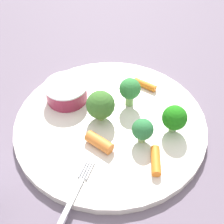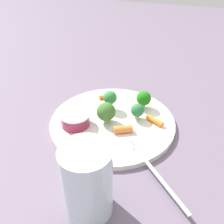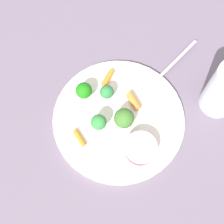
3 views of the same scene
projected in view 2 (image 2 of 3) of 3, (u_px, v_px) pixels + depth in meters
The scene contains 12 objects.
ground_plane at pixel (112, 124), 0.60m from camera, with size 2.40×2.40×0.00m, color #635667.
plate at pixel (112, 122), 0.59m from camera, with size 0.28×0.28×0.01m, color silver.
sauce_cup at pixel (75, 119), 0.57m from camera, with size 0.07×0.07×0.03m.
broccoli_floret_0 at pixel (144, 98), 0.61m from camera, with size 0.04×0.04×0.04m.
broccoli_floret_1 at pixel (106, 112), 0.57m from camera, with size 0.04×0.04×0.05m.
broccoli_floret_2 at pixel (110, 98), 0.61m from camera, with size 0.03×0.03×0.05m.
broccoli_floret_3 at pixel (137, 111), 0.58m from camera, with size 0.03×0.03×0.04m.
carrot_stick_0 at pixel (123, 129), 0.55m from camera, with size 0.02×0.02×0.04m, color orange.
carrot_stick_1 at pixel (155, 121), 0.58m from camera, with size 0.01×0.01×0.04m, color orange.
carrot_stick_2 at pixel (107, 97), 0.66m from camera, with size 0.01×0.01×0.04m, color orange.
fork at pixel (154, 171), 0.46m from camera, with size 0.15×0.14×0.00m.
drinking_glass at pixel (87, 182), 0.38m from camera, with size 0.08×0.08×0.13m, color silver.
Camera 2 is at (0.45, 0.14, 0.37)m, focal length 41.34 mm.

